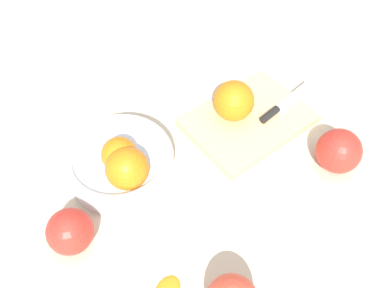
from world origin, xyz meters
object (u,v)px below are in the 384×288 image
bowl (120,163)px  cutting_board (249,121)px  apple_front_right (339,151)px  orange_on_board (234,101)px  apple_mid_left (71,233)px  knife (281,107)px

bowl → cutting_board: 0.27m
cutting_board → apple_front_right: 0.18m
bowl → orange_on_board: (0.24, 0.02, 0.02)m
apple_mid_left → apple_front_right: bearing=-9.3°
orange_on_board → apple_mid_left: size_ratio=1.06×
apple_front_right → bowl: bearing=155.0°
bowl → apple_front_right: 0.38m
bowl → apple_front_right: (0.34, -0.16, 0.00)m
cutting_board → knife: 0.07m
knife → apple_mid_left: 0.45m
cutting_board → apple_mid_left: (-0.38, -0.08, 0.03)m
knife → apple_front_right: (0.01, -0.15, 0.02)m
knife → apple_front_right: size_ratio=1.93×
apple_mid_left → bowl: bearing=36.0°
apple_front_right → cutting_board: bearing=117.5°
bowl → apple_front_right: size_ratio=2.40×
apple_mid_left → orange_on_board: bearing=16.2°
bowl → orange_on_board: bowl is taller
orange_on_board → apple_front_right: bearing=-59.5°
apple_mid_left → cutting_board: bearing=12.0°
orange_on_board → cutting_board: bearing=-43.4°
bowl → apple_front_right: bowl is taller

